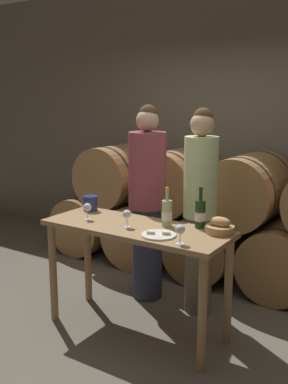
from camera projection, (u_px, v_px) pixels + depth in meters
ground_plane at (136, 330)px, 3.71m from camera, size 10.00×10.00×0.00m
stone_wall_back at (235, 123)px, 5.01m from camera, size 10.00×0.12×3.20m
barrel_stack at (211, 218)px, 4.74m from camera, size 3.88×0.90×1.35m
tasting_table at (136, 244)px, 3.55m from camera, size 1.51×0.58×0.89m
person_left at (147, 202)px, 4.14m from camera, size 0.34×0.34×1.82m
person_right at (200, 209)px, 3.86m from camera, size 0.29×0.29×1.80m
wine_bottle_red at (200, 214)px, 3.44m from camera, size 0.08×0.08×0.32m
wine_bottle_white at (167, 213)px, 3.49m from camera, size 0.08×0.08×0.31m
blue_crock at (90, 203)px, 3.97m from camera, size 0.13×0.13×0.13m
bread_basket at (220, 227)px, 3.32m from camera, size 0.21×0.21×0.13m
cheese_plate at (159, 235)px, 3.26m from camera, size 0.26×0.26×0.04m
wine_glass_far_left at (87, 208)px, 3.67m from camera, size 0.07×0.07×0.14m
wine_glass_left at (127, 215)px, 3.46m from camera, size 0.07×0.07×0.14m
wine_glass_center at (180, 230)px, 3.06m from camera, size 0.07×0.07×0.14m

